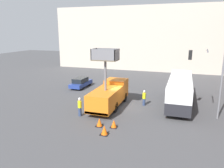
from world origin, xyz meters
TOP-DOWN VIEW (x-y plane):
  - ground_plane at (0.00, 0.00)m, footprint 120.00×120.00m
  - building_backdrop_far at (0.00, 28.17)m, footprint 44.00×10.00m
  - utility_truck at (-1.40, -0.36)m, footprint 2.51×7.49m
  - city_bus at (5.88, 3.17)m, footprint 2.45×10.76m
  - traffic_light_pole at (8.56, -0.20)m, footprint 3.17×2.92m
  - road_worker_near_truck at (-3.32, -3.78)m, footprint 0.38×0.38m
  - road_worker_directing at (2.13, 1.38)m, footprint 0.38×0.38m
  - traffic_cone_near_truck at (0.38, -6.79)m, footprint 0.68×0.68m
  - traffic_cone_mid_road at (0.69, -5.26)m, footprint 0.61×0.61m
  - traffic_cone_far_side at (-0.60, -5.42)m, footprint 0.64×0.64m
  - parked_car_curbside at (-8.33, 6.55)m, footprint 1.75×4.57m

SIDE VIEW (x-z plane):
  - ground_plane at x=0.00m, z-range 0.00..0.00m
  - traffic_cone_mid_road at x=0.69m, z-range -0.02..0.68m
  - traffic_cone_far_side at x=-0.60m, z-range -0.02..0.71m
  - traffic_cone_near_truck at x=0.38m, z-range -0.02..0.76m
  - parked_car_curbside at x=-8.33m, z-range 0.01..1.49m
  - road_worker_directing at x=2.13m, z-range 0.00..1.78m
  - road_worker_near_truck at x=-3.32m, z-range 0.01..1.90m
  - utility_truck at x=-1.40m, z-range -1.72..4.78m
  - city_bus at x=5.88m, z-range 0.28..3.40m
  - traffic_light_pole at x=8.56m, z-range 1.12..7.87m
  - building_backdrop_far at x=0.00m, z-range 0.00..13.34m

